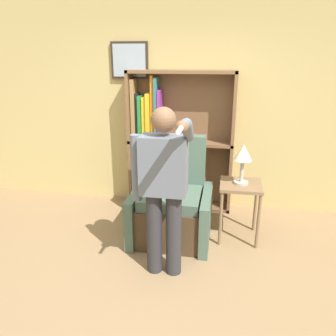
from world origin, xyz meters
The scene contains 7 objects.
ground_plane centered at (0.00, 0.00, 0.00)m, with size 14.00×14.00×0.00m, color #937551.
wall_back centered at (-0.01, 2.03, 1.40)m, with size 8.00×0.11×2.80m.
bookcase centered at (-0.19, 1.87, 0.91)m, with size 1.41×0.28×1.87m.
armchair centered at (0.03, 1.04, 0.37)m, with size 0.90×0.83×1.16m.
person_standing centered at (0.07, 0.31, 0.93)m, with size 0.57×0.78×1.62m.
side_table centered at (0.80, 1.11, 0.56)m, with size 0.46×0.46×0.68m.
table_lamp centered at (0.80, 1.11, 1.00)m, with size 0.20×0.20×0.45m.
Camera 1 is at (0.59, -2.40, 2.01)m, focal length 35.00 mm.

